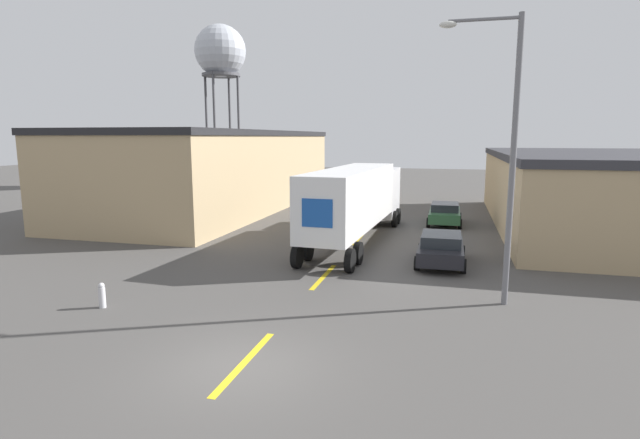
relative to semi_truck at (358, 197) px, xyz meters
name	(u,v)px	position (x,y,z in m)	size (l,w,h in m)	color
ground_plane	(240,367)	(-0.07, -15.46, -2.41)	(160.00, 160.00, 0.00)	#4C4947
road_centerline	(324,277)	(-0.07, -7.20, -2.40)	(0.20, 19.67, 0.01)	yellow
warehouse_left	(217,170)	(-13.01, 9.72, 0.62)	(10.79, 27.02, 6.05)	tan
warehouse_right	(611,191)	(14.16, 7.44, -0.07)	(13.34, 23.08, 4.66)	tan
semi_truck	(358,197)	(0.00, 0.00, 0.00)	(3.33, 14.35, 4.00)	silver
parked_car_right_mid	(441,248)	(4.44, -3.95, -1.67)	(2.11, 4.30, 1.40)	black
parked_car_right_far	(445,213)	(4.44, 6.56, -1.67)	(2.11, 4.30, 1.40)	#2D5B38
water_tower	(220,53)	(-21.19, 28.02, 12.56)	(5.80, 5.80, 18.11)	#47474C
street_lamp	(505,144)	(6.38, -8.88, 2.94)	(2.58, 0.32, 9.35)	slate
fire_hydrant	(102,295)	(-6.22, -12.63, -1.99)	(0.22, 0.22, 0.85)	silver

